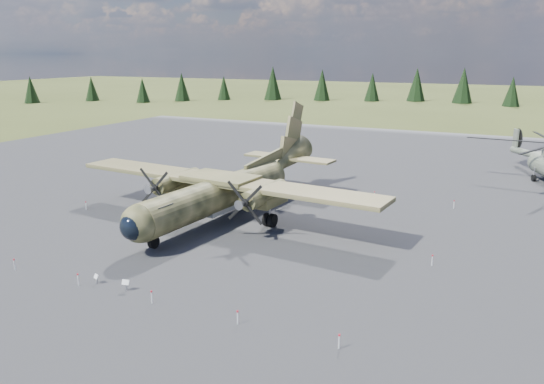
% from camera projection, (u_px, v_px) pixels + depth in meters
% --- Properties ---
extents(ground, '(500.00, 500.00, 0.00)m').
position_uv_depth(ground, '(233.00, 234.00, 45.09)').
color(ground, '#515927').
rests_on(ground, ground).
extents(apron, '(120.00, 120.00, 0.04)m').
position_uv_depth(apron, '(281.00, 204.00, 53.82)').
color(apron, slate).
rests_on(apron, ground).
extents(transport_plane, '(31.63, 28.64, 10.41)m').
position_uv_depth(transport_plane, '(228.00, 186.00, 49.14)').
color(transport_plane, '#34361D').
rests_on(transport_plane, ground).
extents(info_placard_left, '(0.46, 0.31, 0.67)m').
position_uv_depth(info_placard_left, '(96.00, 277.00, 35.16)').
color(info_placard_left, gray).
rests_on(info_placard_left, ground).
extents(info_placard_right, '(0.51, 0.29, 0.76)m').
position_uv_depth(info_placard_right, '(126.00, 283.00, 34.10)').
color(info_placard_right, gray).
rests_on(info_placard_right, ground).
extents(barrier_fence, '(33.12, 29.62, 0.85)m').
position_uv_depth(barrier_fence, '(227.00, 227.00, 45.09)').
color(barrier_fence, white).
rests_on(barrier_fence, ground).
extents(treeline, '(284.06, 284.83, 10.96)m').
position_uv_depth(treeline, '(247.00, 179.00, 43.81)').
color(treeline, black).
rests_on(treeline, ground).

